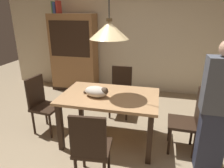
{
  "coord_description": "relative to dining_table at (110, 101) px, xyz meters",
  "views": [
    {
      "loc": [
        0.66,
        -2.21,
        1.89
      ],
      "look_at": [
        0.01,
        0.57,
        0.85
      ],
      "focal_mm": 32.01,
      "sensor_mm": 36.0,
      "label": 1
    }
  ],
  "objects": [
    {
      "name": "back_wall",
      "position": [
        -0.02,
        2.28,
        0.8
      ],
      "size": [
        6.4,
        0.1,
        2.9
      ],
      "primitive_type": "cube",
      "color": "beige",
      "rests_on": "ground"
    },
    {
      "name": "book_red_tall",
      "position": [
        -1.69,
        1.95,
        1.34
      ],
      "size": [
        0.04,
        0.22,
        0.28
      ],
      "primitive_type": "cube",
      "color": "#B73833",
      "rests_on": "hutch_bookcase"
    },
    {
      "name": "person_standing",
      "position": [
        1.34,
        -0.32,
        0.17
      ],
      "size": [
        0.36,
        0.22,
        1.63
      ],
      "color": "#2D3347",
      "rests_on": "ground"
    },
    {
      "name": "chair_far_back",
      "position": [
        0.0,
        0.88,
        -0.14
      ],
      "size": [
        0.4,
        0.4,
        0.93
      ],
      "color": "black",
      "rests_on": "ground"
    },
    {
      "name": "chair_left_side",
      "position": [
        -1.13,
        0.01,
        -0.14
      ],
      "size": [
        0.44,
        0.44,
        0.93
      ],
      "color": "black",
      "rests_on": "ground"
    },
    {
      "name": "dining_table",
      "position": [
        0.0,
        0.0,
        0.0
      ],
      "size": [
        1.4,
        0.9,
        0.75
      ],
      "color": "tan",
      "rests_on": "ground"
    },
    {
      "name": "pendant_lamp",
      "position": [
        0.0,
        0.0,
        1.01
      ],
      "size": [
        0.52,
        0.52,
        1.3
      ],
      "color": "beige"
    },
    {
      "name": "book_blue_wide",
      "position": [
        -1.75,
        1.95,
        1.32
      ],
      "size": [
        0.06,
        0.24,
        0.24
      ],
      "primitive_type": "cube",
      "color": "#384C93",
      "rests_on": "hutch_bookcase"
    },
    {
      "name": "book_green_slim",
      "position": [
        -1.81,
        1.95,
        1.33
      ],
      "size": [
        0.03,
        0.2,
        0.26
      ],
      "primitive_type": "cube",
      "color": "#427A4C",
      "rests_on": "hutch_bookcase"
    },
    {
      "name": "hutch_bookcase",
      "position": [
        -1.38,
        1.95,
        0.24
      ],
      "size": [
        1.12,
        0.45,
        1.85
      ],
      "color": "olive",
      "rests_on": "ground"
    },
    {
      "name": "ground",
      "position": [
        -0.02,
        -0.37,
        -0.65
      ],
      "size": [
        10.0,
        10.0,
        0.0
      ],
      "primitive_type": "plane",
      "color": "#998466"
    },
    {
      "name": "cat_sleeping",
      "position": [
        -0.16,
        -0.09,
        0.18
      ],
      "size": [
        0.4,
        0.28,
        0.16
      ],
      "color": "beige",
      "rests_on": "dining_table"
    },
    {
      "name": "chair_right_side",
      "position": [
        1.13,
        -0.0,
        -0.14
      ],
      "size": [
        0.41,
        0.41,
        0.93
      ],
      "color": "black",
      "rests_on": "ground"
    },
    {
      "name": "chair_near_front",
      "position": [
        0.01,
        -0.88,
        -0.14
      ],
      "size": [
        0.44,
        0.44,
        0.93
      ],
      "color": "black",
      "rests_on": "ground"
    }
  ]
}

